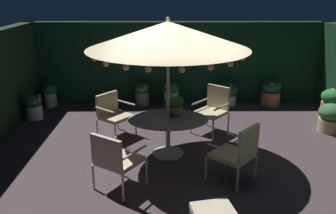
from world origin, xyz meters
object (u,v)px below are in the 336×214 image
(patio_umbrella, at_px, (168,35))
(patio_chair_north, at_px, (113,112))
(potted_plant_back_center, at_px, (331,117))
(potted_plant_back_left, at_px, (50,94))
(potted_plant_right_far, at_px, (332,103))
(potted_plant_front_corner, at_px, (142,94))
(centerpiece_planter, at_px, (174,103))
(patio_chair_east, at_px, (238,151))
(potted_plant_back_right, at_px, (227,93))
(patio_chair_southeast, at_px, (213,107))
(patio_chair_northeast, at_px, (115,158))
(potted_plant_right_near, at_px, (271,93))
(patio_dining_table, at_px, (168,126))
(potted_plant_left_far, at_px, (34,106))
(potted_plant_left_near, at_px, (171,93))
(ottoman_footrest, at_px, (213,212))

(patio_umbrella, xyz_separation_m, patio_chair_north, (-1.17, 0.93, -1.73))
(patio_chair_north, xyz_separation_m, potted_plant_back_center, (4.76, 0.19, -0.20))
(potted_plant_back_left, xyz_separation_m, potted_plant_right_far, (7.12, -0.96, 0.05))
(patio_umbrella, height_order, potted_plant_front_corner, patio_umbrella)
(centerpiece_planter, relative_size, patio_chair_east, 0.44)
(patio_chair_north, xyz_separation_m, potted_plant_back_right, (2.78, 2.07, -0.19))
(centerpiece_planter, bearing_deg, patio_chair_southeast, 47.78)
(patio_chair_east, distance_m, potted_plant_back_right, 4.04)
(potted_plant_front_corner, bearing_deg, patio_umbrella, -77.18)
(patio_chair_northeast, xyz_separation_m, potted_plant_right_near, (3.62, 4.24, -0.21))
(patio_dining_table, relative_size, potted_plant_front_corner, 2.50)
(patio_umbrella, bearing_deg, potted_plant_left_far, 149.34)
(potted_plant_left_far, xyz_separation_m, potted_plant_right_near, (6.02, 1.07, 0.02))
(patio_chair_northeast, relative_size, potted_plant_back_center, 1.52)
(patio_umbrella, height_order, potted_plant_left_near, patio_umbrella)
(potted_plant_right_far, bearing_deg, ottoman_footrest, -128.65)
(potted_plant_back_right, bearing_deg, potted_plant_right_far, -23.81)
(patio_chair_southeast, bearing_deg, potted_plant_left_near, 116.32)
(centerpiece_planter, relative_size, potted_plant_back_center, 0.68)
(patio_chair_north, distance_m, potted_plant_back_left, 2.81)
(centerpiece_planter, xyz_separation_m, potted_plant_back_left, (-3.26, 2.76, -0.65))
(patio_dining_table, bearing_deg, potted_plant_left_near, 87.98)
(ottoman_footrest, distance_m, potted_plant_back_right, 5.42)
(ottoman_footrest, xyz_separation_m, potted_plant_left_near, (-0.46, 5.25, 0.03))
(patio_chair_southeast, height_order, potted_plant_back_left, patio_chair_southeast)
(patio_chair_north, bearing_deg, ottoman_footrest, -61.86)
(patio_chair_east, height_order, potted_plant_back_left, patio_chair_east)
(patio_dining_table, xyz_separation_m, potted_plant_front_corner, (-0.69, 3.02, -0.28))
(ottoman_footrest, xyz_separation_m, potted_plant_back_right, (1.05, 5.31, 0.03))
(potted_plant_back_right, bearing_deg, centerpiece_planter, -117.85)
(patio_dining_table, xyz_separation_m, potted_plant_right_far, (3.98, 1.96, -0.20))
(potted_plant_back_center, height_order, potted_plant_right_near, potted_plant_right_near)
(patio_dining_table, relative_size, patio_chair_northeast, 1.55)
(potted_plant_left_far, xyz_separation_m, potted_plant_left_near, (3.33, 1.03, 0.03))
(potted_plant_back_center, xyz_separation_m, potted_plant_right_far, (0.39, 0.84, 0.05))
(potted_plant_front_corner, height_order, potted_plant_right_near, potted_plant_right_near)
(patio_umbrella, distance_m, ottoman_footrest, 3.07)
(potted_plant_front_corner, xyz_separation_m, potted_plant_back_right, (2.30, -0.02, 0.04))
(potted_plant_back_left, xyz_separation_m, potted_plant_back_right, (4.76, 0.08, 0.02))
(patio_chair_southeast, relative_size, ottoman_footrest, 1.70)
(patio_chair_east, relative_size, potted_plant_right_far, 1.37)
(patio_chair_southeast, bearing_deg, potted_plant_left_far, 169.55)
(centerpiece_planter, height_order, patio_chair_southeast, centerpiece_planter)
(centerpiece_planter, bearing_deg, patio_umbrella, -125.50)
(potted_plant_back_center, bearing_deg, centerpiece_planter, -164.60)
(patio_chair_northeast, height_order, potted_plant_left_far, patio_chair_northeast)
(potted_plant_right_far, bearing_deg, potted_plant_front_corner, 167.15)
(centerpiece_planter, bearing_deg, patio_dining_table, -125.50)
(patio_chair_east, distance_m, potted_plant_right_near, 4.33)
(patio_chair_southeast, bearing_deg, patio_dining_table, -131.36)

